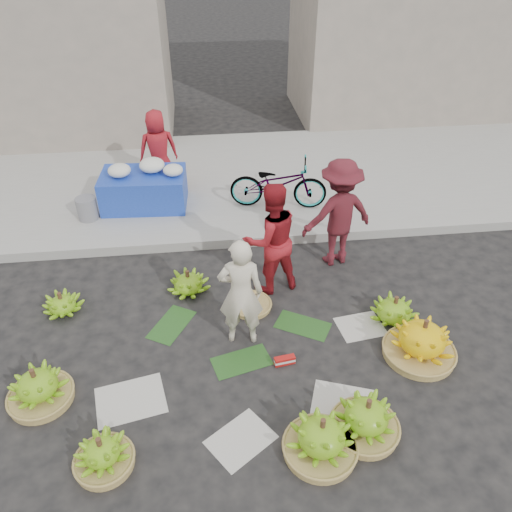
{
  "coord_description": "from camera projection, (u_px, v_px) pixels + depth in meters",
  "views": [
    {
      "loc": [
        -0.39,
        -4.09,
        4.24
      ],
      "look_at": [
        0.19,
        0.85,
        0.7
      ],
      "focal_mm": 35.0,
      "sensor_mm": 36.0,
      "label": 1
    }
  ],
  "objects": [
    {
      "name": "building_left",
      "position": [
        15.0,
        38.0,
        10.1
      ],
      "size": [
        6.0,
        3.0,
        4.0
      ],
      "primitive_type": "cube",
      "color": "gray",
      "rests_on": "sidewalk"
    },
    {
      "name": "banana_leaves",
      "position": [
        238.0,
        336.0,
        5.96
      ],
      "size": [
        2.0,
        1.0,
        0.0
      ],
      "primitive_type": null,
      "color": "#1C4717",
      "rests_on": "ground"
    },
    {
      "name": "banana_bunch_1",
      "position": [
        103.0,
        454.0,
        4.51
      ],
      "size": [
        0.54,
        0.54,
        0.39
      ],
      "rotation": [
        0.0,
        0.0,
        0.19
      ],
      "color": "olive",
      "rests_on": "ground"
    },
    {
      "name": "incense_stack",
      "position": [
        285.0,
        360.0,
        5.58
      ],
      "size": [
        0.24,
        0.11,
        0.1
      ],
      "primitive_type": "cube",
      "rotation": [
        0.0,
        0.0,
        0.15
      ],
      "color": "#B61613",
      "rests_on": "ground"
    },
    {
      "name": "grey_bucket",
      "position": [
        87.0,
        208.0,
        7.86
      ],
      "size": [
        0.32,
        0.32,
        0.36
      ],
      "primitive_type": "cylinder",
      "color": "slate",
      "rests_on": "sidewalk"
    },
    {
      "name": "curb",
      "position": [
        233.0,
        239.0,
        7.54
      ],
      "size": [
        40.0,
        0.25,
        0.15
      ],
      "primitive_type": "cube",
      "color": "#98958F",
      "rests_on": "ground"
    },
    {
      "name": "flower_vendor",
      "position": [
        158.0,
        149.0,
        8.52
      ],
      "size": [
        0.73,
        0.54,
        1.35
      ],
      "primitive_type": "imported",
      "rotation": [
        0.0,
        0.0,
        3.33
      ],
      "color": "#B01B20",
      "rests_on": "sidewalk"
    },
    {
      "name": "newspaper_scatter",
      "position": [
        257.0,
        404.0,
        5.16
      ],
      "size": [
        3.2,
        1.8,
        0.0
      ],
      "primitive_type": null,
      "color": "beige",
      "rests_on": "ground"
    },
    {
      "name": "man_striped",
      "position": [
        339.0,
        213.0,
        6.78
      ],
      "size": [
        1.11,
        0.79,
        1.57
      ],
      "primitive_type": "imported",
      "rotation": [
        0.0,
        0.0,
        3.36
      ],
      "color": "maroon",
      "rests_on": "ground"
    },
    {
      "name": "banana_bunch_0",
      "position": [
        38.0,
        387.0,
        5.09
      ],
      "size": [
        0.67,
        0.67,
        0.45
      ],
      "rotation": [
        0.0,
        0.0,
        0.2
      ],
      "color": "olive",
      "rests_on": "ground"
    },
    {
      "name": "banana_bunch_4",
      "position": [
        422.0,
        340.0,
        5.58
      ],
      "size": [
        0.88,
        0.88,
        0.53
      ],
      "rotation": [
        0.0,
        0.0,
        -0.25
      ],
      "color": "olive",
      "rests_on": "ground"
    },
    {
      "name": "banana_bunch_2",
      "position": [
        321.0,
        438.0,
        4.6
      ],
      "size": [
        0.76,
        0.76,
        0.47
      ],
      "rotation": [
        0.0,
        0.0,
        -0.29
      ],
      "color": "olive",
      "rests_on": "ground"
    },
    {
      "name": "vendor_red",
      "position": [
        271.0,
        239.0,
        6.3
      ],
      "size": [
        0.87,
        0.76,
        1.53
      ],
      "primitive_type": "imported",
      "rotation": [
        0.0,
        0.0,
        3.41
      ],
      "color": "#B01B20",
      "rests_on": "ground"
    },
    {
      "name": "banana_bunch_5",
      "position": [
        394.0,
        310.0,
        6.11
      ],
      "size": [
        0.77,
        0.77,
        0.36
      ],
      "rotation": [
        0.0,
        0.0,
        0.43
      ],
      "color": "#5CA217",
      "rests_on": "ground"
    },
    {
      "name": "ground",
      "position": [
        249.0,
        348.0,
        5.81
      ],
      "size": [
        80.0,
        80.0,
        0.0
      ],
      "primitive_type": "plane",
      "color": "black",
      "rests_on": "ground"
    },
    {
      "name": "basket_spare",
      "position": [
        251.0,
        305.0,
        6.38
      ],
      "size": [
        0.59,
        0.59,
        0.06
      ],
      "primitive_type": "cylinder",
      "rotation": [
        0.0,
        0.0,
        0.16
      ],
      "color": "olive",
      "rests_on": "ground"
    },
    {
      "name": "sidewalk",
      "position": [
        225.0,
        178.0,
        9.25
      ],
      "size": [
        40.0,
        4.0,
        0.12
      ],
      "primitive_type": "cube",
      "color": "#98958F",
      "rests_on": "ground"
    },
    {
      "name": "banana_bunch_6",
      "position": [
        62.0,
        304.0,
        6.25
      ],
      "size": [
        0.56,
        0.56,
        0.3
      ],
      "rotation": [
        0.0,
        0.0,
        0.24
      ],
      "color": "#5CA217",
      "rests_on": "ground"
    },
    {
      "name": "flower_table",
      "position": [
        144.0,
        187.0,
        8.13
      ],
      "size": [
        1.39,
        0.92,
        0.78
      ],
      "rotation": [
        0.0,
        0.0,
        -0.06
      ],
      "color": "#1A39AE",
      "rests_on": "sidewalk"
    },
    {
      "name": "vendor_cream",
      "position": [
        241.0,
        293.0,
        5.54
      ],
      "size": [
        0.54,
        0.38,
        1.39
      ],
      "primitive_type": "imported",
      "rotation": [
        0.0,
        0.0,
        3.04
      ],
      "color": "beige",
      "rests_on": "ground"
    },
    {
      "name": "bicycle",
      "position": [
        278.0,
        184.0,
        8.04
      ],
      "size": [
        0.82,
        1.64,
        0.82
      ],
      "primitive_type": "imported",
      "rotation": [
        0.0,
        0.0,
        1.39
      ],
      "color": "gray",
      "rests_on": "sidewalk"
    },
    {
      "name": "banana_bunch_7",
      "position": [
        188.0,
        283.0,
        6.58
      ],
      "size": [
        0.6,
        0.6,
        0.33
      ],
      "rotation": [
        0.0,
        0.0,
        -0.17
      ],
      "color": "#5CA217",
      "rests_on": "ground"
    },
    {
      "name": "banana_bunch_3",
      "position": [
        366.0,
        418.0,
        4.78
      ],
      "size": [
        0.67,
        0.67,
        0.46
      ],
      "rotation": [
        0.0,
        0.0,
        -0.07
      ],
      "color": "olive",
      "rests_on": "ground"
    }
  ]
}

